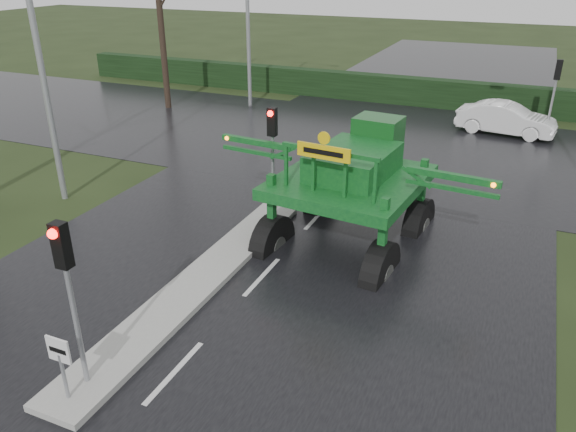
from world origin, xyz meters
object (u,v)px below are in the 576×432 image
at_px(traffic_signal_near, 66,271).
at_px(traffic_signal_mid, 272,139).
at_px(traffic_signal_far, 556,82).
at_px(keep_left_sign, 60,359).
at_px(white_sedan, 503,134).
at_px(crop_sprayer, 275,173).
at_px(street_light_left_near, 39,14).

relative_size(traffic_signal_near, traffic_signal_mid, 1.00).
relative_size(traffic_signal_near, traffic_signal_far, 1.00).
height_order(keep_left_sign, white_sedan, keep_left_sign).
height_order(crop_sprayer, white_sedan, crop_sprayer).
height_order(traffic_signal_near, crop_sprayer, crop_sprayer).
xyz_separation_m(traffic_signal_near, traffic_signal_far, (7.80, 21.02, 0.00)).
height_order(traffic_signal_mid, traffic_signal_far, same).
bearing_deg(traffic_signal_far, white_sedan, -0.57).
relative_size(street_light_left_near, crop_sprayer, 1.23).
relative_size(crop_sprayer, white_sedan, 1.87).
bearing_deg(white_sedan, traffic_signal_mid, 161.84).
bearing_deg(traffic_signal_mid, traffic_signal_far, 58.07).
relative_size(traffic_signal_far, crop_sprayer, 0.43).
bearing_deg(keep_left_sign, white_sedan, 74.37).
bearing_deg(traffic_signal_far, traffic_signal_mid, 58.07).
bearing_deg(keep_left_sign, traffic_signal_far, 70.07).
bearing_deg(white_sedan, traffic_signal_far, -83.06).
bearing_deg(crop_sprayer, white_sedan, 75.57).
bearing_deg(traffic_signal_far, street_light_left_near, 43.63).
xyz_separation_m(keep_left_sign, white_sedan, (6.02, 21.53, -1.06)).
bearing_deg(crop_sprayer, traffic_signal_near, -90.98).
bearing_deg(street_light_left_near, traffic_signal_far, 43.63).
xyz_separation_m(traffic_signal_mid, crop_sprayer, (0.82, -1.58, -0.43)).
bearing_deg(traffic_signal_mid, keep_left_sign, -90.00).
xyz_separation_m(traffic_signal_mid, traffic_signal_far, (7.80, 12.52, 0.00)).
bearing_deg(traffic_signal_far, crop_sprayer, 63.66).
xyz_separation_m(traffic_signal_far, street_light_left_near, (-14.69, -14.01, 3.40)).
bearing_deg(white_sedan, keep_left_sign, 171.87).
bearing_deg(white_sedan, street_light_left_near, 144.86).
bearing_deg(street_light_left_near, traffic_signal_near, -45.47).
relative_size(keep_left_sign, traffic_signal_mid, 0.38).
bearing_deg(white_sedan, traffic_signal_near, 171.53).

